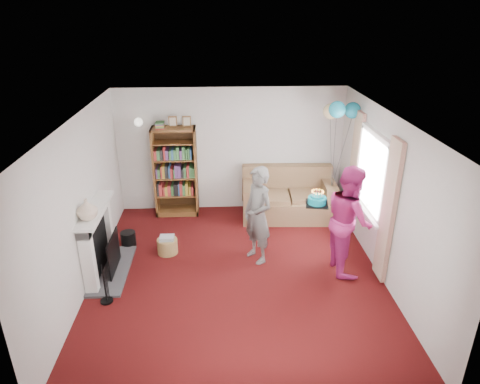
{
  "coord_description": "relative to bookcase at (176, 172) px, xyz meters",
  "views": [
    {
      "loc": [
        -0.25,
        -5.67,
        3.91
      ],
      "look_at": [
        0.08,
        0.6,
        1.16
      ],
      "focal_mm": 32.0,
      "sensor_mm": 36.0,
      "label": 1
    }
  ],
  "objects": [
    {
      "name": "window_bay",
      "position": [
        3.31,
        -1.7,
        0.32
      ],
      "size": [
        0.14,
        2.02,
        2.2
      ],
      "color": "white",
      "rests_on": "ground"
    },
    {
      "name": "sofa",
      "position": [
        2.23,
        -0.23,
        -0.52
      ],
      "size": [
        1.81,
        0.96,
        0.96
      ],
      "rotation": [
        0.0,
        0.0,
        -0.06
      ],
      "color": "olive",
      "rests_on": "ground"
    },
    {
      "name": "person_magenta",
      "position": [
        2.85,
        -2.19,
        -0.01
      ],
      "size": [
        0.7,
        0.88,
        1.75
      ],
      "primitive_type": "imported",
      "rotation": [
        0.0,
        0.0,
        1.62
      ],
      "color": "#AA2267",
      "rests_on": "ground"
    },
    {
      "name": "fireplace",
      "position": [
        -0.99,
        -2.11,
        -0.37
      ],
      "size": [
        0.55,
        1.8,
        1.12
      ],
      "color": "#3F3F42",
      "rests_on": "ground"
    },
    {
      "name": "wall_right",
      "position": [
        3.36,
        -2.3,
        0.37
      ],
      "size": [
        0.02,
        5.0,
        2.5
      ],
      "primitive_type": "cube",
      "color": "silver",
      "rests_on": "ground"
    },
    {
      "name": "bookcase",
      "position": [
        0.0,
        0.0,
        0.0
      ],
      "size": [
        0.85,
        0.42,
        2.0
      ],
      "color": "#472B14",
      "rests_on": "ground"
    },
    {
      "name": "ceiling",
      "position": [
        1.1,
        -2.3,
        1.62
      ],
      "size": [
        4.5,
        5.0,
        0.01
      ],
      "primitive_type": "cube",
      "color": "white",
      "rests_on": "wall_back"
    },
    {
      "name": "birthday_cake",
      "position": [
        2.34,
        -2.12,
        0.29
      ],
      "size": [
        0.34,
        0.34,
        0.22
      ],
      "rotation": [
        0.0,
        0.0,
        -0.18
      ],
      "color": "black",
      "rests_on": "ground"
    },
    {
      "name": "wicker_basket",
      "position": [
        -0.05,
        -1.59,
        -0.74
      ],
      "size": [
        0.35,
        0.35,
        0.32
      ],
      "rotation": [
        0.0,
        0.0,
        -0.01
      ],
      "color": "#A5844D",
      "rests_on": "ground"
    },
    {
      "name": "person_striped",
      "position": [
        1.46,
        -1.86,
        -0.06
      ],
      "size": [
        0.65,
        0.71,
        1.63
      ],
      "primitive_type": "imported",
      "rotation": [
        0.0,
        0.0,
        -1.02
      ],
      "color": "black",
      "rests_on": "ground"
    },
    {
      "name": "ground",
      "position": [
        1.1,
        -2.3,
        -0.88
      ],
      "size": [
        5.0,
        5.0,
        0.0
      ],
      "primitive_type": "plane",
      "color": "black",
      "rests_on": "ground"
    },
    {
      "name": "wall_back",
      "position": [
        1.1,
        0.21,
        0.37
      ],
      "size": [
        4.5,
        0.02,
        2.5
      ],
      "primitive_type": "cube",
      "color": "silver",
      "rests_on": "ground"
    },
    {
      "name": "wall_left",
      "position": [
        -1.16,
        -2.3,
        0.37
      ],
      "size": [
        0.02,
        5.0,
        2.5
      ],
      "primitive_type": "cube",
      "color": "silver",
      "rests_on": "ground"
    },
    {
      "name": "balloons",
      "position": [
        3.0,
        -0.65,
        1.34
      ],
      "size": [
        0.62,
        0.67,
        1.74
      ],
      "color": "#3F3F3F",
      "rests_on": "ground"
    },
    {
      "name": "mantel_vase",
      "position": [
        -1.02,
        -2.45,
        0.4
      ],
      "size": [
        0.32,
        0.32,
        0.31
      ],
      "primitive_type": "imported",
      "rotation": [
        0.0,
        0.0,
        0.08
      ],
      "color": "beige",
      "rests_on": "fireplace"
    },
    {
      "name": "wall_sconce",
      "position": [
        -0.65,
        0.06,
        1.0
      ],
      "size": [
        0.16,
        0.23,
        0.16
      ],
      "color": "gold",
      "rests_on": "ground"
    }
  ]
}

